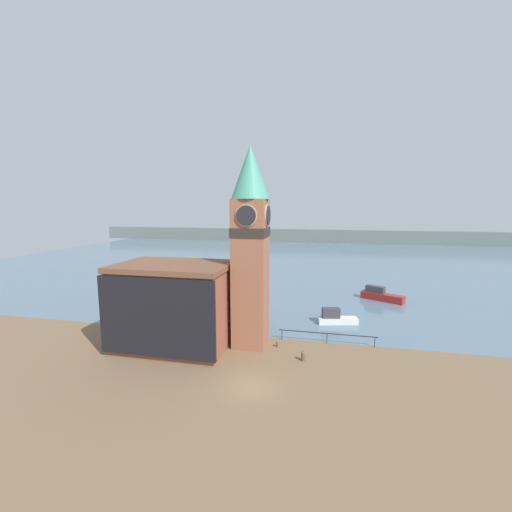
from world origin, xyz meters
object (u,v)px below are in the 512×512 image
boat_far (381,295)px  mooring_bollard_near (277,344)px  clock_tower (250,242)px  pier_building (174,305)px  mooring_bollard_far (303,356)px  boat_near (335,318)px

boat_far → mooring_bollard_near: 23.75m
clock_tower → pier_building: (-7.37, -1.80, -6.24)m
boat_far → mooring_bollard_near: boat_far is taller
mooring_bollard_far → boat_far: bearing=67.1°
boat_near → boat_far: (6.70, 11.85, 0.09)m
clock_tower → mooring_bollard_far: bearing=-24.3°
clock_tower → boat_far: clock_tower is taller
pier_building → mooring_bollard_near: pier_building is taller
pier_building → mooring_bollard_far: (12.85, -0.67, -3.72)m
clock_tower → mooring_bollard_far: (5.48, -2.48, -9.95)m
clock_tower → boat_near: size_ratio=4.03×
boat_near → boat_far: size_ratio=0.79×
boat_far → mooring_bollard_far: 24.74m
pier_building → boat_near: 19.16m
mooring_bollard_near → mooring_bollard_far: (2.77, -2.53, 0.17)m
clock_tower → boat_near: clock_tower is taller
mooring_bollard_near → mooring_bollard_far: 3.76m
boat_far → mooring_bollard_near: bearing=-92.2°
clock_tower → pier_building: size_ratio=1.76×
mooring_bollard_far → boat_near: bearing=75.0°
clock_tower → boat_far: (15.12, 20.30, -9.67)m
boat_far → pier_building: bearing=-106.2°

